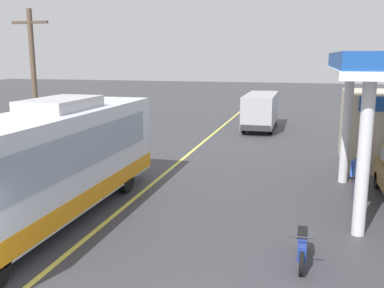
# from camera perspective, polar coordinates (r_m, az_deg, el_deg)

# --- Properties ---
(ground) EXTENTS (120.00, 120.00, 0.00)m
(ground) POSITION_cam_1_polar(r_m,az_deg,el_deg) (26.99, 2.32, 0.94)
(ground) COLOR #38383D
(lane_divider_stripe) EXTENTS (0.16, 50.00, 0.01)m
(lane_divider_stripe) POSITION_cam_1_polar(r_m,az_deg,el_deg) (22.23, -0.46, -1.34)
(lane_divider_stripe) COLOR #D8CC4C
(lane_divider_stripe) RESTS_ON ground
(coach_bus_main) EXTENTS (2.60, 11.04, 3.69)m
(coach_bus_main) POSITION_cam_1_polar(r_m,az_deg,el_deg) (13.58, -18.83, -2.90)
(coach_bus_main) COLOR silver
(coach_bus_main) RESTS_ON ground
(minibus_opposing_lane) EXTENTS (2.04, 6.13, 2.44)m
(minibus_opposing_lane) POSITION_cam_1_polar(r_m,az_deg,el_deg) (30.20, 9.13, 4.76)
(minibus_opposing_lane) COLOR #A5A5AD
(minibus_opposing_lane) RESTS_ON ground
(motorcycle_parked_forecourt) EXTENTS (0.55, 1.80, 0.92)m
(motorcycle_parked_forecourt) POSITION_cam_1_polar(r_m,az_deg,el_deg) (11.05, 14.43, -12.96)
(motorcycle_parked_forecourt) COLOR black
(motorcycle_parked_forecourt) RESTS_ON ground
(pedestrian_near_pump) EXTENTS (0.55, 0.22, 1.66)m
(pedestrian_near_pump) POSITION_cam_1_polar(r_m,az_deg,el_deg) (16.23, 21.24, -3.63)
(pedestrian_near_pump) COLOR #33333F
(pedestrian_near_pump) RESTS_ON ground
(utility_pole_roadside) EXTENTS (1.80, 0.24, 7.07)m
(utility_pole_roadside) POSITION_cam_1_polar(r_m,az_deg,el_deg) (21.16, -20.26, 7.45)
(utility_pole_roadside) COLOR brown
(utility_pole_roadside) RESTS_ON ground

